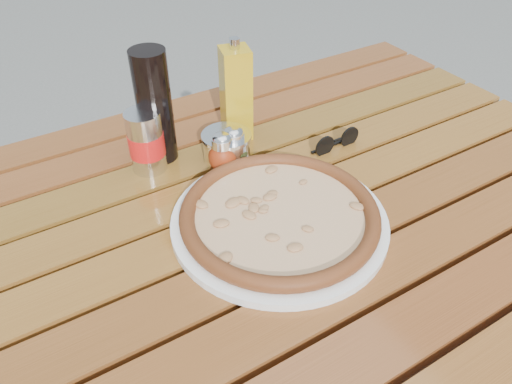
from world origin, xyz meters
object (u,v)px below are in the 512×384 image
plate (279,221)px  oregano_shaker (234,147)px  dark_bottle (155,107)px  parmesan_tin (227,147)px  sunglasses (336,142)px  table (262,243)px  olive_oil_cruet (236,94)px  pepper_shaker (222,153)px  soda_can (146,142)px  pizza (280,214)px

plate → oregano_shaker: size_ratio=4.39×
plate → dark_bottle: 0.32m
parmesan_tin → sunglasses: (0.21, -0.08, -0.01)m
table → olive_oil_cruet: size_ratio=6.67×
oregano_shaker → sunglasses: size_ratio=0.75×
table → pepper_shaker: bearing=89.5°
dark_bottle → sunglasses: bearing=-26.9°
dark_bottle → soda_can: bearing=-143.1°
pizza → oregano_shaker: oregano_shaker is taller
table → olive_oil_cruet: bearing=70.2°
pizza → sunglasses: sunglasses is taller
parmesan_tin → sunglasses: bearing=-20.7°
table → oregano_shaker: oregano_shaker is taller
soda_can → olive_oil_cruet: (0.20, 0.01, 0.04)m
pizza → sunglasses: (0.22, 0.13, -0.01)m
olive_oil_cruet → sunglasses: size_ratio=1.91×
pizza → parmesan_tin: bearing=85.6°
parmesan_tin → table: bearing=-98.0°
table → parmesan_tin: parmesan_tin is taller
soda_can → olive_oil_cruet: olive_oil_cruet is taller
dark_bottle → oregano_shaker: bearing=-41.5°
parmesan_tin → dark_bottle: bearing=142.6°
plate → soda_can: bearing=114.9°
table → plate: 0.09m
pizza → oregano_shaker: size_ratio=4.51×
plate → pepper_shaker: size_ratio=4.39×
sunglasses → olive_oil_cruet: bearing=133.3°
table → pizza: bearing=-80.0°
pepper_shaker → parmesan_tin: (0.02, 0.02, -0.01)m
pepper_shaker → parmesan_tin: size_ratio=0.67×
plate → parmesan_tin: (0.02, 0.21, 0.02)m
soda_can → table: bearing=-62.6°
oregano_shaker → table: bearing=-101.3°
pepper_shaker → oregano_shaker: same height
table → dark_bottle: bearing=108.2°
table → olive_oil_cruet: (0.09, 0.24, 0.17)m
table → pepper_shaker: size_ratio=17.07×
table → soda_can: bearing=117.4°
pizza → oregano_shaker: bearing=83.3°
plate → oregano_shaker: 0.19m
plate → pepper_shaker: 0.19m
soda_can → parmesan_tin: soda_can is taller
table → olive_oil_cruet: olive_oil_cruet is taller
pepper_shaker → plate: bearing=-88.1°
plate → pizza: size_ratio=0.97×
parmesan_tin → oregano_shaker: bearing=-71.0°
oregano_shaker → soda_can: soda_can is taller
dark_bottle → olive_oil_cruet: size_ratio=1.05×
oregano_shaker → olive_oil_cruet: olive_oil_cruet is taller
soda_can → olive_oil_cruet: bearing=4.1°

